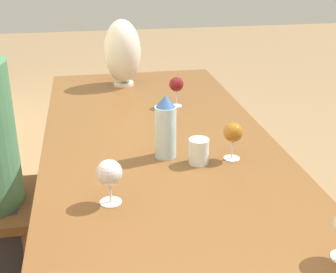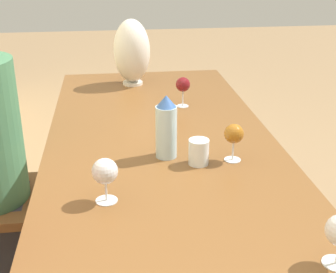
{
  "view_description": "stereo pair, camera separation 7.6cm",
  "coord_description": "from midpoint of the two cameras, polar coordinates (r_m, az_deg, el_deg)",
  "views": [
    {
      "loc": [
        -1.38,
        0.27,
        1.51
      ],
      "look_at": [
        0.1,
        0.0,
        0.87
      ],
      "focal_mm": 50.0,
      "sensor_mm": 36.0,
      "label": 1
    },
    {
      "loc": [
        -1.39,
        0.19,
        1.51
      ],
      "look_at": [
        0.1,
        0.0,
        0.87
      ],
      "focal_mm": 50.0,
      "sensor_mm": 36.0,
      "label": 2
    }
  ],
  "objects": [
    {
      "name": "water_bottle",
      "position": [
        1.67,
        1.07,
        1.1
      ],
      "size": [
        0.08,
        0.08,
        0.23
      ],
      "color": "#ADCCD6",
      "rests_on": "dining_table"
    },
    {
      "name": "wine_glass_3",
      "position": [
        1.4,
        -6.15,
        -4.36
      ],
      "size": [
        0.08,
        0.08,
        0.14
      ],
      "color": "silver",
      "rests_on": "dining_table"
    },
    {
      "name": "water_tumbler",
      "position": [
        1.65,
        5.09,
        -1.9
      ],
      "size": [
        0.07,
        0.07,
        0.09
      ],
      "color": "silver",
      "rests_on": "dining_table"
    },
    {
      "name": "wine_glass_0",
      "position": [
        2.2,
        2.83,
        6.26
      ],
      "size": [
        0.07,
        0.07,
        0.14
      ],
      "color": "silver",
      "rests_on": "dining_table"
    },
    {
      "name": "wine_glass_5",
      "position": [
        1.67,
        9.34,
        0.23
      ],
      "size": [
        0.07,
        0.07,
        0.14
      ],
      "color": "silver",
      "rests_on": "dining_table"
    },
    {
      "name": "vase",
      "position": [
        2.54,
        -3.57,
        10.31
      ],
      "size": [
        0.19,
        0.19,
        0.35
      ],
      "color": "silver",
      "rests_on": "dining_table"
    },
    {
      "name": "dining_table",
      "position": [
        1.62,
        1.8,
        -6.91
      ],
      "size": [
        2.64,
        0.91,
        0.77
      ],
      "color": "brown",
      "rests_on": "ground_plane"
    }
  ]
}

